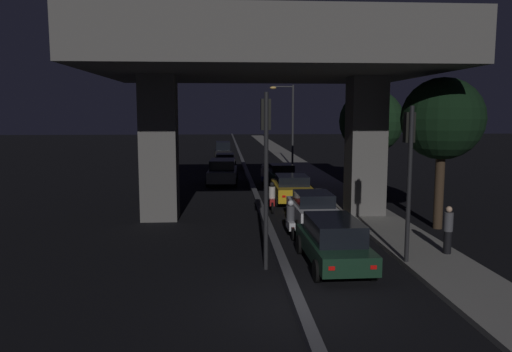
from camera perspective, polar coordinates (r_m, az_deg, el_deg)
name	(u,v)px	position (r m, az deg, el deg)	size (l,w,h in m)	color
ground_plane	(298,306)	(13.19, 4.79, -14.64)	(200.00, 200.00, 0.00)	black
median_divider	(243,163)	(47.38, -1.47, 1.48)	(0.31, 126.00, 0.25)	#4C4C51
sidewalk_right	(308,172)	(40.98, 5.99, 0.47)	(2.34, 126.00, 0.16)	gray
elevated_overpass	(264,61)	(23.16, 0.91, 13.01)	(14.84, 12.27, 9.46)	#5B5956
traffic_light_left_of_median	(266,150)	(15.39, 1.14, 2.94)	(0.30, 0.49, 5.53)	black
traffic_light_right_of_median	(409,158)	(16.43, 17.08, 1.98)	(0.30, 0.49, 5.13)	black
street_lamp	(289,119)	(43.59, 3.83, 6.50)	(2.10, 0.32, 7.26)	#2D2D30
car_dark_green_lead	(334,241)	(16.31, 8.86, -7.36)	(1.92, 4.51, 1.55)	black
car_white_second	(313,209)	(21.74, 6.48, -3.76)	(1.90, 4.22, 1.52)	silver
car_taxi_yellow_third	(291,188)	(27.65, 4.06, -1.37)	(2.09, 4.60, 1.50)	gold
car_dark_green_fourth	(281,174)	(33.89, 2.92, 0.19)	(2.03, 4.26, 1.43)	black
car_grey_lead_oncoming	(223,171)	(34.43, -3.84, 0.54)	(2.22, 4.70, 1.70)	#515459
car_dark_red_second_oncoming	(225,161)	(43.41, -3.54, 1.70)	(1.98, 4.52, 1.35)	#591414
car_black_third_oncoming	(223,149)	(54.08, -3.81, 3.06)	(1.93, 4.22, 1.78)	black
motorcycle_white_filtering_near	(291,221)	(19.92, 3.98, -5.18)	(0.32, 1.83, 1.48)	black
motorcycle_red_filtering_mid	(272,199)	(24.94, 1.85, -2.63)	(0.34, 1.87, 1.48)	black
motorcycle_blue_filtering_far	(263,177)	(33.42, 0.84, -0.09)	(0.33, 1.80, 1.47)	black
pedestrian_on_sidewalk	(448,230)	(18.14, 21.10, -5.75)	(0.31, 0.31, 1.63)	black
roadside_tree_kerbside_near	(442,120)	(22.23, 20.53, 6.06)	(3.41, 3.41, 6.37)	#38281C
roadside_tree_kerbside_mid	(371,122)	(32.15, 13.04, 6.08)	(4.00, 4.00, 6.36)	#38281C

